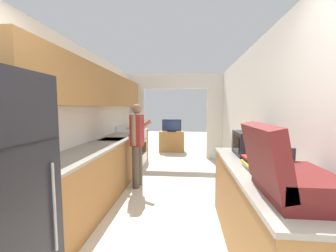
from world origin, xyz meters
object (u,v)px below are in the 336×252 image
person (137,143)px  suitcase (286,174)px  book_stack (257,163)px  microwave (252,144)px  range_oven (132,148)px  tv_cabinet (172,141)px  television (172,126)px

person → suitcase: bearing=-137.1°
book_stack → microwave: bearing=78.2°
book_stack → range_oven: bearing=123.8°
person → tv_cabinet: (0.43, 3.21, -0.49)m
person → tv_cabinet: size_ratio=1.84×
range_oven → suitcase: 4.37m
tv_cabinet → suitcase: bearing=-78.2°
book_stack → television: size_ratio=0.49×
person → microwave: bearing=-114.0°
person → microwave: (1.75, -1.13, 0.22)m
microwave → book_stack: bearing=-101.8°
book_stack → person: bearing=133.5°
microwave → tv_cabinet: (-1.32, 4.34, -0.71)m
range_oven → suitcase: suitcase is taller
microwave → book_stack: 0.60m
person → television: person is taller
suitcase → microwave: bearing=82.8°
range_oven → tv_cabinet: (0.91, 1.78, -0.11)m
person → microwave: 2.10m
suitcase → tv_cabinet: (-1.17, 5.58, -0.72)m
book_stack → television: bearing=103.8°
person → microwave: person is taller
microwave → tv_cabinet: 4.59m
range_oven → television: bearing=62.5°
suitcase → person: bearing=124.0°
book_stack → tv_cabinet: bearing=103.7°
suitcase → range_oven: bearing=118.7°
book_stack → tv_cabinet: size_ratio=0.37×
suitcase → microwave: 1.24m
range_oven → person: size_ratio=0.67×
suitcase → television: 5.66m
range_oven → microwave: 3.45m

